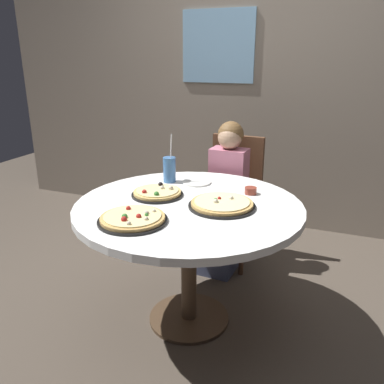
# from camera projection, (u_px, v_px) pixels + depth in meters

# --- Properties ---
(ground_plane) EXTENTS (8.00, 8.00, 0.00)m
(ground_plane) POSITION_uv_depth(u_px,v_px,m) (189.00, 318.00, 2.39)
(ground_plane) COLOR #4C4238
(wall_with_window) EXTENTS (5.20, 0.14, 2.90)m
(wall_with_window) POSITION_uv_depth(u_px,v_px,m) (261.00, 64.00, 3.41)
(wall_with_window) COLOR gray
(wall_with_window) RESTS_ON ground_plane
(dining_table) EXTENTS (1.25, 1.25, 0.75)m
(dining_table) POSITION_uv_depth(u_px,v_px,m) (189.00, 219.00, 2.18)
(dining_table) COLOR white
(dining_table) RESTS_ON ground_plane
(chair_wooden) EXTENTS (0.42, 0.42, 0.95)m
(chair_wooden) POSITION_uv_depth(u_px,v_px,m) (233.00, 192.00, 3.00)
(chair_wooden) COLOR brown
(chair_wooden) RESTS_ON ground_plane
(diner_child) EXTENTS (0.27, 0.42, 1.08)m
(diner_child) POSITION_uv_depth(u_px,v_px,m) (224.00, 205.00, 2.86)
(diner_child) COLOR #3F4766
(diner_child) RESTS_ON ground_plane
(pizza_veggie) EXTENTS (0.30, 0.30, 0.05)m
(pizza_veggie) POSITION_uv_depth(u_px,v_px,m) (157.00, 193.00, 2.26)
(pizza_veggie) COLOR black
(pizza_veggie) RESTS_ON dining_table
(pizza_cheese) EXTENTS (0.36, 0.36, 0.05)m
(pizza_cheese) POSITION_uv_depth(u_px,v_px,m) (222.00, 204.00, 2.09)
(pizza_cheese) COLOR black
(pizza_cheese) RESTS_ON dining_table
(pizza_pepperoni) EXTENTS (0.34, 0.34, 0.05)m
(pizza_pepperoni) POSITION_uv_depth(u_px,v_px,m) (133.00, 219.00, 1.90)
(pizza_pepperoni) COLOR black
(pizza_pepperoni) RESTS_ON dining_table
(soda_cup) EXTENTS (0.08, 0.08, 0.31)m
(soda_cup) POSITION_uv_depth(u_px,v_px,m) (169.00, 170.00, 2.49)
(soda_cup) COLOR #3F72B2
(soda_cup) RESTS_ON dining_table
(sauce_bowl) EXTENTS (0.07, 0.07, 0.04)m
(sauce_bowl) POSITION_uv_depth(u_px,v_px,m) (251.00, 191.00, 2.29)
(sauce_bowl) COLOR brown
(sauce_bowl) RESTS_ON dining_table
(plate_small) EXTENTS (0.18, 0.18, 0.01)m
(plate_small) POSITION_uv_depth(u_px,v_px,m) (197.00, 182.00, 2.49)
(plate_small) COLOR white
(plate_small) RESTS_ON dining_table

